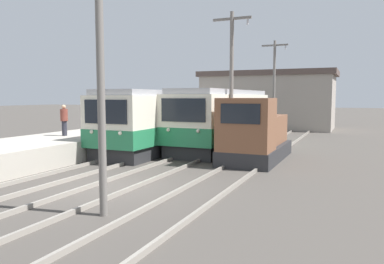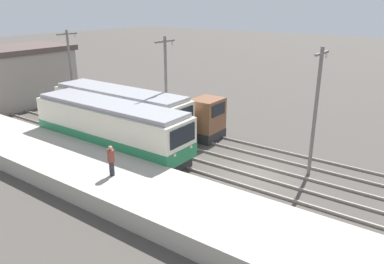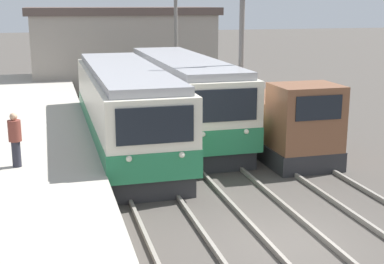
# 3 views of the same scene
# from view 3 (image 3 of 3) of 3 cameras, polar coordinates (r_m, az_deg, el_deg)

# --- Properties ---
(ground_plane) EXTENTS (200.00, 200.00, 0.00)m
(ground_plane) POSITION_cam_3_polar(r_m,az_deg,el_deg) (13.68, 10.02, -11.51)
(ground_plane) COLOR #47423D
(platform_left) EXTENTS (4.50, 54.00, 1.00)m
(platform_left) POSITION_cam_3_polar(r_m,az_deg,el_deg) (12.35, -17.85, -12.29)
(platform_left) COLOR #ADA599
(platform_left) RESTS_ON ground
(track_left) EXTENTS (1.54, 60.00, 0.14)m
(track_left) POSITION_cam_3_polar(r_m,az_deg,el_deg) (12.83, -0.81, -12.70)
(track_left) COLOR gray
(track_left) RESTS_ON ground
(track_center) EXTENTS (1.54, 60.00, 0.14)m
(track_center) POSITION_cam_3_polar(r_m,az_deg,el_deg) (13.73, 10.81, -11.12)
(track_center) COLOR gray
(track_center) RESTS_ON ground
(commuter_train_left) EXTENTS (2.84, 11.93, 3.40)m
(commuter_train_left) POSITION_cam_3_polar(r_m,az_deg,el_deg) (20.96, -7.10, 2.06)
(commuter_train_left) COLOR #28282B
(commuter_train_left) RESTS_ON ground
(commuter_train_center) EXTENTS (2.84, 11.68, 3.46)m
(commuter_train_center) POSITION_cam_3_polar(r_m,az_deg,el_deg) (23.42, -1.01, 3.45)
(commuter_train_center) COLOR #28282B
(commuter_train_center) RESTS_ON ground
(shunting_locomotive) EXTENTS (2.40, 5.83, 3.00)m
(shunting_locomotive) POSITION_cam_3_polar(r_m,az_deg,el_deg) (20.74, 9.85, 0.75)
(shunting_locomotive) COLOR #28282B
(shunting_locomotive) RESTS_ON ground
(catenary_mast_mid) EXTENTS (2.00, 0.20, 7.29)m
(catenary_mast_mid) POSITION_cam_3_polar(r_m,az_deg,el_deg) (20.54, 5.30, 8.57)
(catenary_mast_mid) COLOR slate
(catenary_mast_mid) RESTS_ON ground
(catenary_mast_far) EXTENTS (2.00, 0.20, 7.29)m
(catenary_mast_far) POSITION_cam_3_polar(r_m,az_deg,el_deg) (30.68, -1.72, 10.29)
(catenary_mast_far) COLOR slate
(catenary_mast_far) RESTS_ON ground
(person_on_platform) EXTENTS (0.38, 0.38, 1.64)m
(person_on_platform) POSITION_cam_3_polar(r_m,az_deg,el_deg) (16.57, -18.35, -0.59)
(person_on_platform) COLOR #282833
(person_on_platform) RESTS_ON platform_left
(station_building) EXTENTS (12.60, 6.30, 5.45)m
(station_building) POSITION_cam_3_polar(r_m,az_deg,el_deg) (37.61, -7.48, 8.94)
(station_building) COLOR gray
(station_building) RESTS_ON ground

